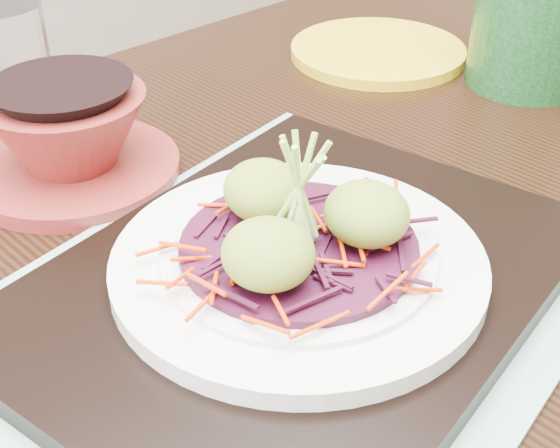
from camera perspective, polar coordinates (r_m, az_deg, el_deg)
dining_table at (r=0.59m, az=0.33°, el=-11.87°), size 1.36×1.02×0.78m
placemat at (r=0.50m, az=1.31°, el=-5.15°), size 0.50×0.44×0.00m
serving_tray at (r=0.50m, az=1.33°, el=-4.26°), size 0.43×0.37×0.02m
white_plate at (r=0.49m, az=1.35°, el=-2.78°), size 0.23×0.23×0.02m
cabbage_bed at (r=0.48m, az=1.37°, el=-1.64°), size 0.15×0.15×0.01m
carrot_julienne at (r=0.48m, az=1.38°, el=-0.93°), size 0.18×0.18×0.01m
guacamole_scoops at (r=0.47m, az=1.45°, el=0.41°), size 0.13×0.11×0.04m
scallion_garnish at (r=0.46m, az=1.43°, el=2.31°), size 0.05×0.05×0.08m
water_glass at (r=0.74m, az=-19.32°, el=10.88°), size 0.09×0.09×0.11m
terracotta_bowl_set at (r=0.64m, az=-15.11°, el=5.88°), size 0.18×0.18×0.07m
yellow_plate at (r=0.87m, az=7.17°, el=12.42°), size 0.19×0.19×0.01m
green_jar at (r=0.81m, az=18.18°, el=14.21°), size 0.14×0.14×0.14m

